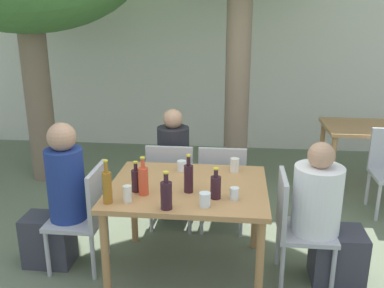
{
  "coord_description": "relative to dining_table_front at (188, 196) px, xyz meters",
  "views": [
    {
      "loc": [
        0.36,
        -3.08,
        2.1
      ],
      "look_at": [
        0.0,
        0.3,
        1.03
      ],
      "focal_mm": 40.0,
      "sensor_mm": 36.0,
      "label": 1
    }
  ],
  "objects": [
    {
      "name": "ground_plane",
      "position": [
        0.0,
        0.0,
        -0.69
      ],
      "size": [
        30.0,
        30.0,
        0.0
      ],
      "primitive_type": "plane",
      "color": "#667056"
    },
    {
      "name": "cafe_building_wall",
      "position": [
        0.0,
        3.48,
        0.71
      ],
      "size": [
        10.0,
        0.08,
        2.8
      ],
      "color": "silver",
      "rests_on": "ground_plane"
    },
    {
      "name": "dining_table_front",
      "position": [
        0.0,
        0.0,
        0.0
      ],
      "size": [
        1.23,
        1.0,
        0.78
      ],
      "color": "#B27F4C",
      "rests_on": "ground_plane"
    },
    {
      "name": "dining_table_back",
      "position": [
        2.03,
        2.02,
        -0.01
      ],
      "size": [
        1.22,
        0.8,
        0.78
      ],
      "color": "#B27F4C",
      "rests_on": "ground_plane"
    },
    {
      "name": "patio_chair_0",
      "position": [
        -0.85,
        0.0,
        -0.18
      ],
      "size": [
        0.44,
        0.44,
        0.89
      ],
      "rotation": [
        0.0,
        0.0,
        -1.57
      ],
      "color": "#B2B2B7",
      "rests_on": "ground_plane"
    },
    {
      "name": "patio_chair_1",
      "position": [
        0.85,
        0.0,
        -0.18
      ],
      "size": [
        0.44,
        0.44,
        0.89
      ],
      "rotation": [
        0.0,
        0.0,
        1.57
      ],
      "color": "#B2B2B7",
      "rests_on": "ground_plane"
    },
    {
      "name": "patio_chair_2",
      "position": [
        -0.25,
        0.73,
        -0.18
      ],
      "size": [
        0.44,
        0.44,
        0.89
      ],
      "rotation": [
        0.0,
        0.0,
        3.14
      ],
      "color": "#B2B2B7",
      "rests_on": "ground_plane"
    },
    {
      "name": "patio_chair_3",
      "position": [
        0.25,
        0.73,
        -0.18
      ],
      "size": [
        0.44,
        0.44,
        0.89
      ],
      "rotation": [
        0.0,
        0.0,
        3.14
      ],
      "color": "#B2B2B7",
      "rests_on": "ground_plane"
    },
    {
      "name": "person_seated_0",
      "position": [
        -1.08,
        -0.0,
        -0.12
      ],
      "size": [
        0.55,
        0.3,
        1.26
      ],
      "rotation": [
        0.0,
        0.0,
        -1.57
      ],
      "color": "#383842",
      "rests_on": "ground_plane"
    },
    {
      "name": "person_seated_1",
      "position": [
        1.08,
        -0.0,
        -0.16
      ],
      "size": [
        0.59,
        0.37,
        1.17
      ],
      "rotation": [
        0.0,
        0.0,
        1.57
      ],
      "color": "#383842",
      "rests_on": "ground_plane"
    },
    {
      "name": "person_seated_2",
      "position": [
        -0.25,
        0.97,
        -0.16
      ],
      "size": [
        0.31,
        0.56,
        1.19
      ],
      "rotation": [
        0.0,
        0.0,
        3.14
      ],
      "color": "#383842",
      "rests_on": "ground_plane"
    },
    {
      "name": "wine_bottle_0",
      "position": [
        -0.38,
        -0.15,
        0.18
      ],
      "size": [
        0.07,
        0.07,
        0.24
      ],
      "color": "#331923",
      "rests_on": "dining_table_front"
    },
    {
      "name": "soda_bottle_1",
      "position": [
        -0.31,
        -0.2,
        0.2
      ],
      "size": [
        0.07,
        0.07,
        0.3
      ],
      "color": "#DB4C2D",
      "rests_on": "dining_table_front"
    },
    {
      "name": "wine_bottle_2",
      "position": [
        0.23,
        -0.21,
        0.18
      ],
      "size": [
        0.08,
        0.08,
        0.24
      ],
      "color": "#331923",
      "rests_on": "dining_table_front"
    },
    {
      "name": "wine_bottle_3",
      "position": [
        -0.1,
        -0.42,
        0.2
      ],
      "size": [
        0.08,
        0.08,
        0.28
      ],
      "color": "#331923",
      "rests_on": "dining_table_front"
    },
    {
      "name": "wine_bottle_4",
      "position": [
        0.02,
        -0.12,
        0.2
      ],
      "size": [
        0.07,
        0.07,
        0.3
      ],
      "color": "#331923",
      "rests_on": "dining_table_front"
    },
    {
      "name": "amber_bottle_5",
      "position": [
        -0.53,
        -0.37,
        0.22
      ],
      "size": [
        0.07,
        0.07,
        0.33
      ],
      "color": "#9E661E",
      "rests_on": "dining_table_front"
    },
    {
      "name": "drinking_glass_0",
      "position": [
        -0.09,
        0.32,
        0.13
      ],
      "size": [
        0.08,
        0.08,
        0.09
      ],
      "color": "white",
      "rests_on": "dining_table_front"
    },
    {
      "name": "drinking_glass_1",
      "position": [
        0.36,
        0.35,
        0.15
      ],
      "size": [
        0.08,
        0.08,
        0.12
      ],
      "color": "silver",
      "rests_on": "dining_table_front"
    },
    {
      "name": "drinking_glass_2",
      "position": [
        0.16,
        -0.35,
        0.14
      ],
      "size": [
        0.08,
        0.08,
        0.1
      ],
      "color": "white",
      "rests_on": "dining_table_front"
    },
    {
      "name": "drinking_glass_3",
      "position": [
        -0.4,
        -0.34,
        0.15
      ],
      "size": [
        0.06,
        0.06,
        0.12
      ],
      "color": "silver",
      "rests_on": "dining_table_front"
    },
    {
      "name": "drinking_glass_4",
      "position": [
        0.36,
        -0.21,
        0.13
      ],
      "size": [
        0.07,
        0.07,
        0.09
      ],
      "color": "white",
      "rests_on": "dining_table_front"
    }
  ]
}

